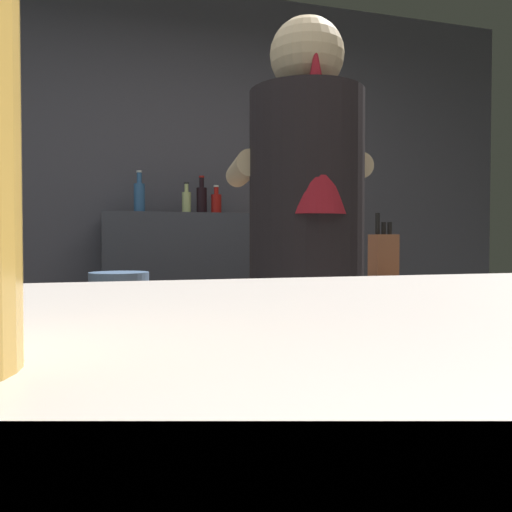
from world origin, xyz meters
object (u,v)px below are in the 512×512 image
(bartender, at_px, (307,262))
(mixing_bowl, at_px, (119,280))
(bottle_olive_oil, at_px, (216,203))
(chefs_knife, at_px, (334,285))
(bottle_hot_sauce, at_px, (202,199))
(bottle_vinegar, at_px, (187,201))
(bottle_soy, at_px, (139,196))
(knife_block, at_px, (383,258))

(bartender, relative_size, mixing_bowl, 7.96)
(bartender, distance_m, bottle_olive_oil, 1.73)
(chefs_knife, relative_size, bottle_hot_sauce, 1.04)
(bartender, height_order, bottle_hot_sauce, bartender)
(mixing_bowl, bearing_deg, chefs_knife, -8.28)
(bartender, distance_m, bottle_vinegar, 1.75)
(bartender, distance_m, bottle_hot_sauce, 1.75)
(bottle_vinegar, bearing_deg, chefs_knife, -74.56)
(bottle_olive_oil, distance_m, bottle_vinegar, 0.18)
(bottle_vinegar, xyz_separation_m, bottle_soy, (-0.28, -0.03, 0.02))
(bartender, relative_size, knife_block, 5.97)
(bottle_soy, bearing_deg, bartender, -77.79)
(chefs_knife, height_order, bottle_vinegar, bottle_vinegar)
(knife_block, bearing_deg, bottle_hot_sauce, 112.50)
(bottle_olive_oil, xyz_separation_m, bottle_hot_sauce, (-0.09, 0.01, 0.02))
(bartender, xyz_separation_m, bottle_hot_sauce, (0.01, 1.72, 0.32))
(mixing_bowl, bearing_deg, bottle_vinegar, 69.89)
(chefs_knife, distance_m, bottle_vinegar, 1.43)
(chefs_knife, bearing_deg, bartender, -127.35)
(bottle_hot_sauce, bearing_deg, bottle_olive_oil, -8.17)
(mixing_bowl, distance_m, bottle_hot_sauce, 1.37)
(knife_block, xyz_separation_m, bottle_vinegar, (-0.61, 1.26, 0.31))
(chefs_knife, bearing_deg, bottle_vinegar, 102.77)
(mixing_bowl, distance_m, bottle_olive_oil, 1.39)
(bartender, height_order, bottle_olive_oil, bartender)
(knife_block, xyz_separation_m, bottle_olive_oil, (-0.43, 1.24, 0.30))
(mixing_bowl, xyz_separation_m, bottle_soy, (0.16, 1.17, 0.41))
(bottle_soy, height_order, bottle_hot_sauce, bottle_soy)
(knife_block, height_order, bottle_vinegar, bottle_vinegar)
(bottle_olive_oil, height_order, bottle_soy, bottle_soy)
(bottle_hot_sauce, bearing_deg, knife_block, -67.50)
(bottle_olive_oil, relative_size, bottle_vinegar, 0.92)
(bottle_soy, distance_m, bottle_hot_sauce, 0.38)
(knife_block, distance_m, bottle_hot_sauce, 1.39)
(chefs_knife, relative_size, bottle_soy, 0.98)
(bartender, distance_m, knife_block, 0.70)
(bottle_olive_oil, bearing_deg, bottle_hot_sauce, 171.83)
(knife_block, height_order, bottle_hot_sauce, bottle_hot_sauce)
(knife_block, relative_size, bottle_soy, 1.17)
(bartender, xyz_separation_m, bottle_vinegar, (-0.08, 1.72, 0.30))
(knife_block, xyz_separation_m, bottle_hot_sauce, (-0.52, 1.25, 0.33))
(chefs_knife, height_order, bottle_soy, bottle_soy)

